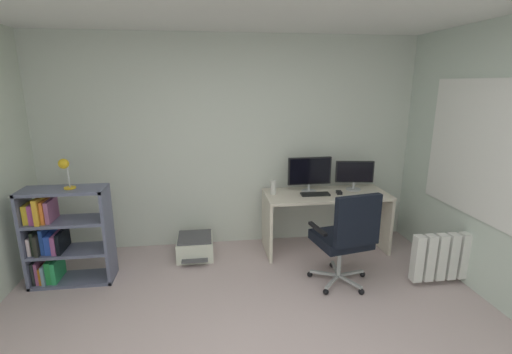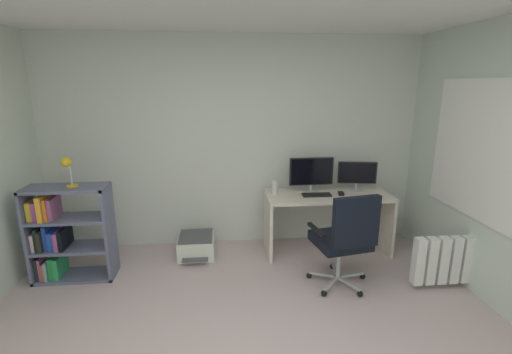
{
  "view_description": "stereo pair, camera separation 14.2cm",
  "coord_description": "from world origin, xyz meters",
  "px_view_note": "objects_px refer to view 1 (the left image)",
  "views": [
    {
      "loc": [
        -0.3,
        -1.92,
        2.03
      ],
      "look_at": [
        0.21,
        1.81,
        1.05
      ],
      "focal_mm": 25.26,
      "sensor_mm": 36.0,
      "label": 1
    },
    {
      "loc": [
        -0.16,
        -1.93,
        2.03
      ],
      "look_at": [
        0.21,
        1.81,
        1.05
      ],
      "focal_mm": 25.26,
      "sensor_mm": 36.0,
      "label": 2
    }
  ],
  "objects_px": {
    "monitor_main": "(310,172)",
    "computer_mouse": "(339,192)",
    "desk": "(326,208)",
    "printer": "(195,246)",
    "desktop_speaker": "(273,187)",
    "desk_lamp": "(65,168)",
    "office_chair": "(346,235)",
    "monitor_secondary": "(354,173)",
    "radiator": "(457,256)",
    "keyboard": "(315,194)",
    "bookshelf": "(59,238)"
  },
  "relations": [
    {
      "from": "desk_lamp",
      "to": "printer",
      "type": "height_order",
      "value": "desk_lamp"
    },
    {
      "from": "monitor_secondary",
      "to": "bookshelf",
      "type": "height_order",
      "value": "monitor_secondary"
    },
    {
      "from": "keyboard",
      "to": "desktop_speaker",
      "type": "distance_m",
      "value": 0.51
    },
    {
      "from": "keyboard",
      "to": "office_chair",
      "type": "bearing_deg",
      "value": -82.24
    },
    {
      "from": "keyboard",
      "to": "computer_mouse",
      "type": "xyz_separation_m",
      "value": [
        0.3,
        0.01,
        0.01
      ]
    },
    {
      "from": "computer_mouse",
      "to": "radiator",
      "type": "height_order",
      "value": "computer_mouse"
    },
    {
      "from": "monitor_secondary",
      "to": "computer_mouse",
      "type": "bearing_deg",
      "value": -149.04
    },
    {
      "from": "keyboard",
      "to": "monitor_secondary",
      "type": "bearing_deg",
      "value": 17.66
    },
    {
      "from": "keyboard",
      "to": "desk_lamp",
      "type": "bearing_deg",
      "value": -171.02
    },
    {
      "from": "desk",
      "to": "monitor_main",
      "type": "xyz_separation_m",
      "value": [
        -0.19,
        0.1,
        0.44
      ]
    },
    {
      "from": "monitor_main",
      "to": "computer_mouse",
      "type": "bearing_deg",
      "value": -23.42
    },
    {
      "from": "desk_lamp",
      "to": "printer",
      "type": "distance_m",
      "value": 1.68
    },
    {
      "from": "desk",
      "to": "desktop_speaker",
      "type": "xyz_separation_m",
      "value": [
        -0.65,
        0.05,
        0.28
      ]
    },
    {
      "from": "desk_lamp",
      "to": "desk",
      "type": "bearing_deg",
      "value": 7.59
    },
    {
      "from": "monitor_main",
      "to": "desk_lamp",
      "type": "height_order",
      "value": "desk_lamp"
    },
    {
      "from": "desk",
      "to": "office_chair",
      "type": "bearing_deg",
      "value": -94.98
    },
    {
      "from": "monitor_main",
      "to": "computer_mouse",
      "type": "xyz_separation_m",
      "value": [
        0.33,
        -0.14,
        -0.23
      ]
    },
    {
      "from": "desk",
      "to": "desktop_speaker",
      "type": "relative_size",
      "value": 8.78
    },
    {
      "from": "monitor_main",
      "to": "desktop_speaker",
      "type": "xyz_separation_m",
      "value": [
        -0.46,
        -0.05,
        -0.16
      ]
    },
    {
      "from": "desk",
      "to": "office_chair",
      "type": "distance_m",
      "value": 0.87
    },
    {
      "from": "radiator",
      "to": "monitor_main",
      "type": "bearing_deg",
      "value": 140.89
    },
    {
      "from": "desk_lamp",
      "to": "printer",
      "type": "xyz_separation_m",
      "value": [
        1.21,
        0.39,
        -1.1
      ]
    },
    {
      "from": "desk",
      "to": "monitor_secondary",
      "type": "distance_m",
      "value": 0.57
    },
    {
      "from": "monitor_secondary",
      "to": "bookshelf",
      "type": "relative_size",
      "value": 0.46
    },
    {
      "from": "monitor_main",
      "to": "computer_mouse",
      "type": "distance_m",
      "value": 0.43
    },
    {
      "from": "monitor_main",
      "to": "printer",
      "type": "xyz_separation_m",
      "value": [
        -1.41,
        -0.08,
        -0.86
      ]
    },
    {
      "from": "bookshelf",
      "to": "radiator",
      "type": "bearing_deg",
      "value": -8.19
    },
    {
      "from": "monitor_main",
      "to": "keyboard",
      "type": "relative_size",
      "value": 1.58
    },
    {
      "from": "keyboard",
      "to": "radiator",
      "type": "xyz_separation_m",
      "value": [
        1.26,
        -0.9,
        -0.44
      ]
    },
    {
      "from": "monitor_main",
      "to": "desktop_speaker",
      "type": "relative_size",
      "value": 3.16
    },
    {
      "from": "desk_lamp",
      "to": "radiator",
      "type": "xyz_separation_m",
      "value": [
        3.91,
        -0.58,
        -0.92
      ]
    },
    {
      "from": "keyboard",
      "to": "printer",
      "type": "height_order",
      "value": "keyboard"
    },
    {
      "from": "desktop_speaker",
      "to": "computer_mouse",
      "type": "bearing_deg",
      "value": -7.02
    },
    {
      "from": "desktop_speaker",
      "to": "radiator",
      "type": "distance_m",
      "value": 2.08
    },
    {
      "from": "monitor_secondary",
      "to": "desk_lamp",
      "type": "relative_size",
      "value": 1.54
    },
    {
      "from": "monitor_secondary",
      "to": "keyboard",
      "type": "height_order",
      "value": "monitor_secondary"
    },
    {
      "from": "desk",
      "to": "radiator",
      "type": "relative_size",
      "value": 1.53
    },
    {
      "from": "monitor_secondary",
      "to": "desk_lamp",
      "type": "bearing_deg",
      "value": -171.63
    },
    {
      "from": "desk",
      "to": "printer",
      "type": "distance_m",
      "value": 1.66
    },
    {
      "from": "desk",
      "to": "monitor_secondary",
      "type": "xyz_separation_m",
      "value": [
        0.38,
        0.1,
        0.41
      ]
    },
    {
      "from": "desktop_speaker",
      "to": "desk_lamp",
      "type": "bearing_deg",
      "value": -168.94
    },
    {
      "from": "office_chair",
      "to": "radiator",
      "type": "bearing_deg",
      "value": -4.19
    },
    {
      "from": "computer_mouse",
      "to": "bookshelf",
      "type": "bearing_deg",
      "value": -165.79
    },
    {
      "from": "monitor_secondary",
      "to": "office_chair",
      "type": "height_order",
      "value": "monitor_secondary"
    },
    {
      "from": "desk",
      "to": "bookshelf",
      "type": "distance_m",
      "value": 2.98
    },
    {
      "from": "desk",
      "to": "radiator",
      "type": "xyz_separation_m",
      "value": [
        1.1,
        -0.96,
        -0.24
      ]
    },
    {
      "from": "printer",
      "to": "radiator",
      "type": "bearing_deg",
      "value": -19.81
    },
    {
      "from": "bookshelf",
      "to": "radiator",
      "type": "height_order",
      "value": "bookshelf"
    },
    {
      "from": "desk_lamp",
      "to": "keyboard",
      "type": "bearing_deg",
      "value": 6.87
    },
    {
      "from": "office_chair",
      "to": "printer",
      "type": "height_order",
      "value": "office_chair"
    }
  ]
}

